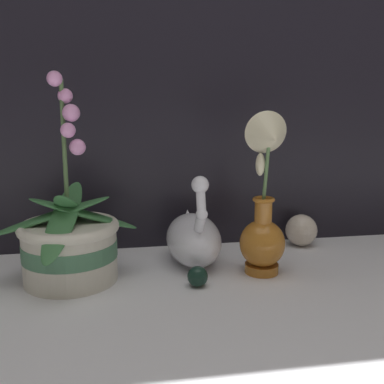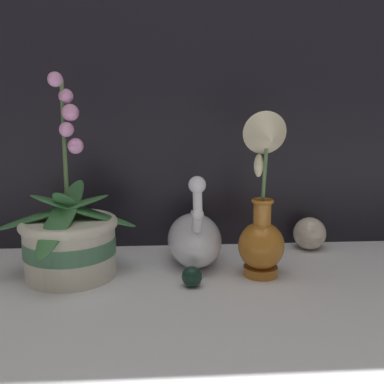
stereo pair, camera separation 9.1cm
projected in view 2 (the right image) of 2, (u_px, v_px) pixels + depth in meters
name	position (u px, v px, depth m)	size (l,w,h in m)	color
ground_plane	(201.00, 295.00, 0.80)	(2.80, 2.80, 0.00)	white
orchid_potted_plant	(70.00, 239.00, 0.87)	(0.28, 0.26, 0.39)	beige
swan_figurine	(192.00, 237.00, 0.95)	(0.11, 0.21, 0.20)	white
blue_vase	(263.00, 214.00, 0.86)	(0.09, 0.11, 0.32)	#B26B23
glass_sphere	(310.00, 233.00, 1.04)	(0.08, 0.08, 0.08)	beige
glass_bauble	(192.00, 277.00, 0.83)	(0.04, 0.04, 0.04)	#142D23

